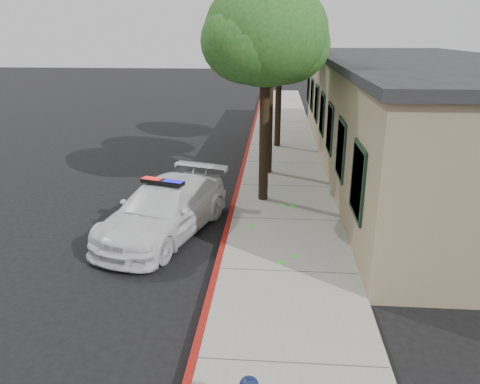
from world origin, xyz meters
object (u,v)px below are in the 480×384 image
(clapboard_building, at_px, (418,115))
(street_tree_near, at_px, (266,38))
(police_car, at_px, (164,209))
(street_tree_far, at_px, (281,43))
(street_tree_mid, at_px, (271,43))

(clapboard_building, height_order, street_tree_near, street_tree_near)
(clapboard_building, relative_size, police_car, 4.01)
(clapboard_building, xyz_separation_m, street_tree_far, (-5.27, 2.82, 2.52))
(police_car, bearing_deg, street_tree_far, 90.03)
(street_tree_mid, bearing_deg, street_tree_far, 84.89)
(clapboard_building, distance_m, street_tree_mid, 6.38)
(police_car, bearing_deg, clapboard_building, 57.10)
(street_tree_near, relative_size, street_tree_far, 1.08)
(street_tree_mid, bearing_deg, street_tree_near, -91.71)
(street_tree_far, bearing_deg, clapboard_building, -28.14)
(police_car, height_order, street_tree_mid, street_tree_mid)
(street_tree_mid, relative_size, street_tree_far, 1.02)
(street_tree_near, xyz_separation_m, street_tree_far, (0.46, 7.20, -0.31))
(street_tree_far, bearing_deg, street_tree_near, -93.69)
(clapboard_building, distance_m, police_car, 10.88)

